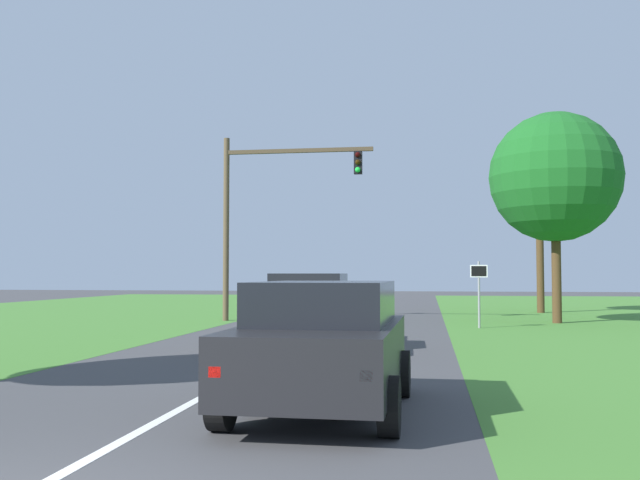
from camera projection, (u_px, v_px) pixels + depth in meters
ground_plane at (291, 349)px, 18.01m from camera, size 120.00×120.00×0.00m
lane_centre_stripe at (83, 462)px, 7.15m from camera, size 0.16×43.96×0.01m
red_suv_near at (323, 342)px, 9.87m from camera, size 2.35×4.49×1.80m
pickup_truck_lead at (310, 310)px, 17.99m from camera, size 2.34×5.45×1.92m
traffic_light at (263, 201)px, 28.73m from camera, size 6.16×0.40×7.50m
keep_moving_sign at (479, 285)px, 24.87m from camera, size 0.60×0.09×2.36m
oak_tree_right at (555, 177)px, 27.59m from camera, size 5.08×5.08×8.24m
extra_tree_1 at (539, 169)px, 34.88m from camera, size 4.41×4.41×9.36m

